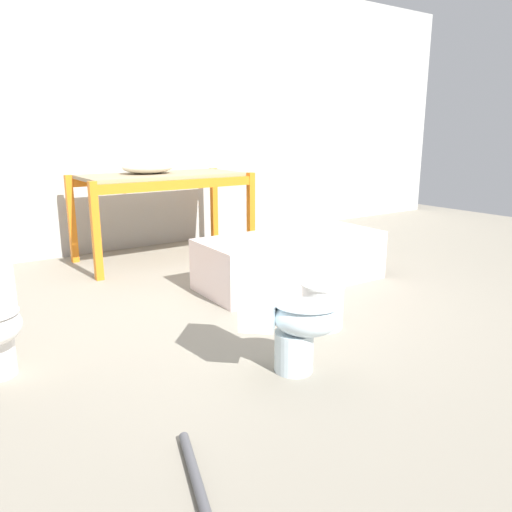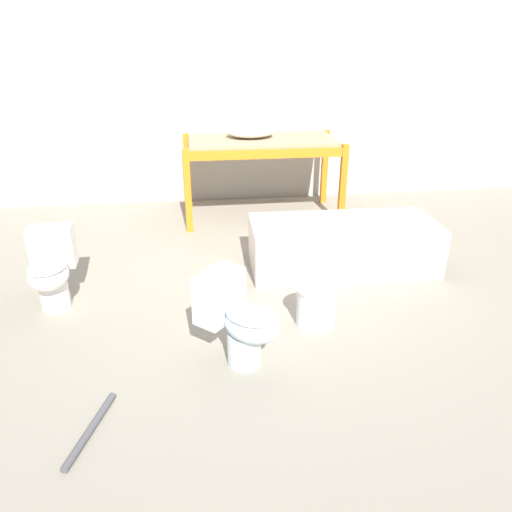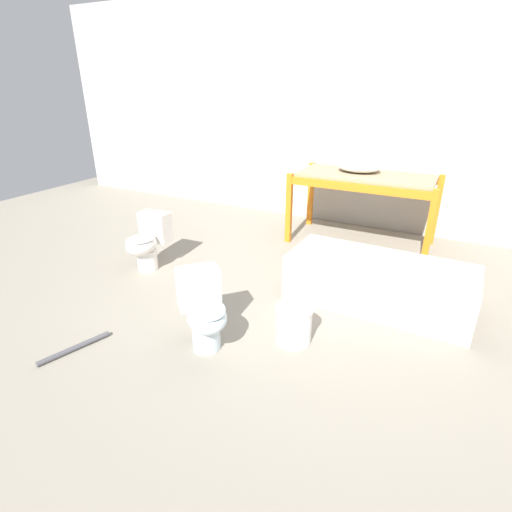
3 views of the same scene
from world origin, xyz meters
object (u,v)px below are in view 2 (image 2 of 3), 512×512
bucket_white (316,305)px  toilet_near (239,318)px  bathtub_main (343,242)px  toilet_far (51,268)px  sink_basin (251,131)px

bucket_white → toilet_near: bearing=-148.4°
bathtub_main → toilet_near: 1.72m
bathtub_main → toilet_far: (-2.49, -0.40, 0.08)m
bucket_white → sink_basin: bearing=94.3°
toilet_near → sink_basin: bearing=34.2°
toilet_near → bathtub_main: bearing=2.9°
toilet_near → bucket_white: size_ratio=1.95×
sink_basin → toilet_far: sink_basin is taller
toilet_near → toilet_far: same height
toilet_near → bucket_white: 0.74m
bathtub_main → bucket_white: (-0.48, -0.95, -0.09)m
sink_basin → toilet_near: sink_basin is taller
toilet_far → bucket_white: bearing=-17.5°
bucket_white → toilet_far: bearing=164.8°
toilet_far → bathtub_main: bearing=6.8°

